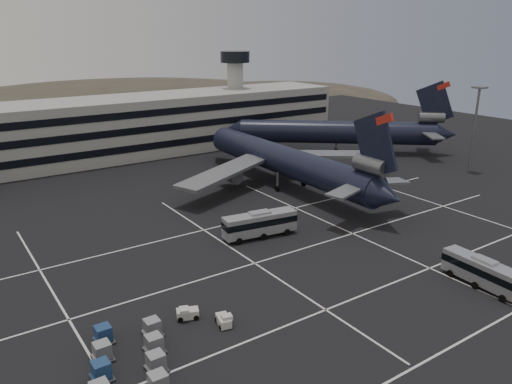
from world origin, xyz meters
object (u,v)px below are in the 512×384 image
bus_far (260,223)px  uld_cluster (129,357)px  trijet_main (287,161)px  tug_a (224,320)px  bus_near (483,271)px

bus_far → uld_cluster: (-27.05, -17.89, -1.33)m
trijet_main → tug_a: bearing=-134.2°
bus_far → bus_near: bearing=-145.5°
trijet_main → uld_cluster: (-45.58, -35.51, -4.39)m
bus_near → uld_cluster: bus_near is taller
trijet_main → uld_cluster: trijet_main is taller
trijet_main → bus_near: size_ratio=5.52×
bus_near → bus_far: 30.64m
bus_near → trijet_main: bearing=87.1°
tug_a → bus_near: bearing=-5.7°
bus_near → uld_cluster: (-40.45, 9.66, -1.13)m
trijet_main → bus_far: 25.75m
bus_near → bus_far: bearing=119.5°
bus_near → bus_far: bus_far is taller
trijet_main → tug_a: (-35.06, -34.88, -4.64)m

